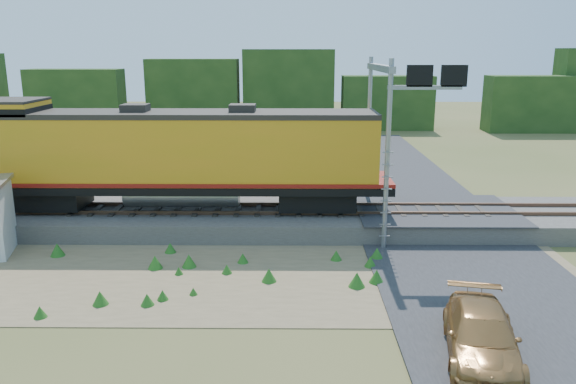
{
  "coord_description": "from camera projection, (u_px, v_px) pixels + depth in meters",
  "views": [
    {
      "loc": [
        0.66,
        -18.06,
        7.72
      ],
      "look_at": [
        0.46,
        3.0,
        2.4
      ],
      "focal_mm": 35.0,
      "sensor_mm": 36.0,
      "label": 1
    }
  ],
  "objects": [
    {
      "name": "ground",
      "position": [
        274.0,
        280.0,
        19.41
      ],
      "size": [
        140.0,
        140.0,
        0.0
      ],
      "primitive_type": "plane",
      "color": "#475123",
      "rests_on": "ground"
    },
    {
      "name": "ballast",
      "position": [
        278.0,
        219.0,
        25.12
      ],
      "size": [
        70.0,
        5.0,
        0.8
      ],
      "primitive_type": "cube",
      "color": "slate",
      "rests_on": "ground"
    },
    {
      "name": "rails",
      "position": [
        278.0,
        209.0,
        25.01
      ],
      "size": [
        70.0,
        1.54,
        0.16
      ],
      "color": "brown",
      "rests_on": "ballast"
    },
    {
      "name": "dirt_shoulder",
      "position": [
        218.0,
        274.0,
        19.9
      ],
      "size": [
        26.0,
        8.0,
        0.03
      ],
      "primitive_type": "cube",
      "color": "#8C7754",
      "rests_on": "ground"
    },
    {
      "name": "road",
      "position": [
        470.0,
        271.0,
        20.04
      ],
      "size": [
        7.0,
        66.0,
        0.86
      ],
      "color": "#38383A",
      "rests_on": "ground"
    },
    {
      "name": "tree_line_north",
      "position": [
        287.0,
        99.0,
        55.49
      ],
      "size": [
        130.0,
        3.0,
        6.5
      ],
      "color": "#1E3B15",
      "rests_on": "ground"
    },
    {
      "name": "weed_clumps",
      "position": [
        174.0,
        279.0,
        19.53
      ],
      "size": [
        15.0,
        6.2,
        0.56
      ],
      "primitive_type": null,
      "color": "#28661D",
      "rests_on": "ground"
    },
    {
      "name": "locomotive",
      "position": [
        174.0,
        155.0,
        24.46
      ],
      "size": [
        18.39,
        2.8,
        4.74
      ],
      "color": "black",
      "rests_on": "rails"
    },
    {
      "name": "signal_gantry",
      "position": [
        390.0,
        104.0,
        23.16
      ],
      "size": [
        2.95,
        6.2,
        7.45
      ],
      "color": "gray",
      "rests_on": "ground"
    },
    {
      "name": "car",
      "position": [
        482.0,
        336.0,
        14.34
      ],
      "size": [
        2.58,
        4.59,
        1.26
      ],
      "primitive_type": "imported",
      "rotation": [
        0.0,
        0.0,
        -0.2
      ],
      "color": "#A5733D",
      "rests_on": "ground"
    }
  ]
}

